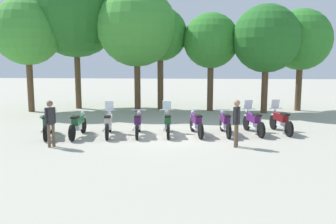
{
  "coord_description": "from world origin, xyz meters",
  "views": [
    {
      "loc": [
        0.97,
        -14.79,
        3.2
      ],
      "look_at": [
        0.0,
        0.5,
        0.9
      ],
      "focal_mm": 39.27,
      "sensor_mm": 36.0,
      "label": 1
    }
  ],
  "objects_px": {
    "motorcycle_7": "(253,122)",
    "tree_6": "(301,40)",
    "motorcycle_2": "(108,123)",
    "person_0": "(50,120)",
    "person_1": "(237,119)",
    "tree_5": "(266,39)",
    "motorcycle_1": "(78,124)",
    "motorcycle_4": "(167,123)",
    "motorcycle_8": "(281,121)",
    "tree_0": "(27,31)",
    "tree_3": "(160,35)",
    "tree_1": "(75,12)",
    "tree_2": "(137,27)",
    "motorcycle_6": "(225,123)",
    "motorcycle_0": "(48,124)",
    "motorcycle_5": "(196,123)",
    "tree_4": "(211,41)",
    "motorcycle_3": "(138,123)"
  },
  "relations": [
    {
      "from": "motorcycle_5",
      "to": "tree_0",
      "type": "bearing_deg",
      "value": 46.14
    },
    {
      "from": "motorcycle_1",
      "to": "tree_0",
      "type": "xyz_separation_m",
      "value": [
        -4.88,
        6.65,
        4.17
      ]
    },
    {
      "from": "motorcycle_3",
      "to": "person_0",
      "type": "xyz_separation_m",
      "value": [
        -2.82,
        -2.18,
        0.48
      ]
    },
    {
      "from": "motorcycle_1",
      "to": "tree_0",
      "type": "distance_m",
      "value": 9.24
    },
    {
      "from": "motorcycle_7",
      "to": "tree_6",
      "type": "bearing_deg",
      "value": -41.48
    },
    {
      "from": "person_1",
      "to": "tree_5",
      "type": "height_order",
      "value": "tree_5"
    },
    {
      "from": "tree_1",
      "to": "tree_3",
      "type": "distance_m",
      "value": 5.35
    },
    {
      "from": "motorcycle_0",
      "to": "tree_6",
      "type": "xyz_separation_m",
      "value": [
        12.19,
        8.17,
        3.69
      ]
    },
    {
      "from": "motorcycle_4",
      "to": "tree_1",
      "type": "distance_m",
      "value": 11.1
    },
    {
      "from": "tree_3",
      "to": "motorcycle_6",
      "type": "bearing_deg",
      "value": -65.44
    },
    {
      "from": "motorcycle_4",
      "to": "tree_5",
      "type": "distance_m",
      "value": 8.96
    },
    {
      "from": "motorcycle_0",
      "to": "motorcycle_6",
      "type": "relative_size",
      "value": 0.98
    },
    {
      "from": "tree_0",
      "to": "tree_2",
      "type": "distance_m",
      "value": 6.3
    },
    {
      "from": "tree_3",
      "to": "tree_6",
      "type": "distance_m",
      "value": 8.31
    },
    {
      "from": "motorcycle_1",
      "to": "motorcycle_8",
      "type": "bearing_deg",
      "value": -81.8
    },
    {
      "from": "tree_0",
      "to": "tree_5",
      "type": "distance_m",
      "value": 13.64
    },
    {
      "from": "tree_1",
      "to": "motorcycle_7",
      "type": "bearing_deg",
      "value": -36.38
    },
    {
      "from": "motorcycle_4",
      "to": "motorcycle_8",
      "type": "relative_size",
      "value": 1.01
    },
    {
      "from": "motorcycle_1",
      "to": "motorcycle_3",
      "type": "distance_m",
      "value": 2.43
    },
    {
      "from": "tree_0",
      "to": "tree_2",
      "type": "bearing_deg",
      "value": 4.82
    },
    {
      "from": "motorcycle_5",
      "to": "person_0",
      "type": "bearing_deg",
      "value": 102.87
    },
    {
      "from": "motorcycle_2",
      "to": "tree_2",
      "type": "relative_size",
      "value": 0.3
    },
    {
      "from": "motorcycle_4",
      "to": "person_0",
      "type": "xyz_separation_m",
      "value": [
        -4.01,
        -2.34,
        0.47
      ]
    },
    {
      "from": "motorcycle_1",
      "to": "tree_3",
      "type": "height_order",
      "value": "tree_3"
    },
    {
      "from": "tree_4",
      "to": "tree_2",
      "type": "bearing_deg",
      "value": -172.68
    },
    {
      "from": "tree_4",
      "to": "motorcycle_8",
      "type": "bearing_deg",
      "value": -67.45
    },
    {
      "from": "tree_1",
      "to": "tree_6",
      "type": "bearing_deg",
      "value": -0.32
    },
    {
      "from": "motorcycle_2",
      "to": "motorcycle_1",
      "type": "bearing_deg",
      "value": 93.96
    },
    {
      "from": "person_1",
      "to": "motorcycle_0",
      "type": "bearing_deg",
      "value": 12.22
    },
    {
      "from": "motorcycle_2",
      "to": "motorcycle_4",
      "type": "bearing_deg",
      "value": -90.94
    },
    {
      "from": "motorcycle_2",
      "to": "person_0",
      "type": "xyz_separation_m",
      "value": [
        -1.62,
        -2.03,
        0.47
      ]
    },
    {
      "from": "motorcycle_7",
      "to": "person_0",
      "type": "distance_m",
      "value": 8.11
    },
    {
      "from": "motorcycle_5",
      "to": "tree_4",
      "type": "distance_m",
      "value": 8.03
    },
    {
      "from": "motorcycle_1",
      "to": "motorcycle_2",
      "type": "height_order",
      "value": "motorcycle_2"
    },
    {
      "from": "tree_5",
      "to": "tree_1",
      "type": "bearing_deg",
      "value": 173.66
    },
    {
      "from": "tree_1",
      "to": "tree_4",
      "type": "xyz_separation_m",
      "value": [
        8.19,
        -0.41,
        -1.76
      ]
    },
    {
      "from": "motorcycle_2",
      "to": "motorcycle_8",
      "type": "height_order",
      "value": "same"
    },
    {
      "from": "person_0",
      "to": "tree_2",
      "type": "bearing_deg",
      "value": -56.38
    },
    {
      "from": "tree_4",
      "to": "motorcycle_2",
      "type": "bearing_deg",
      "value": -121.1
    },
    {
      "from": "motorcycle_0",
      "to": "motorcycle_4",
      "type": "xyz_separation_m",
      "value": [
        4.79,
        0.67,
        0.01
      ]
    },
    {
      "from": "motorcycle_1",
      "to": "tree_5",
      "type": "distance_m",
      "value": 11.74
    },
    {
      "from": "motorcycle_0",
      "to": "person_0",
      "type": "bearing_deg",
      "value": -169.16
    },
    {
      "from": "person_0",
      "to": "tree_2",
      "type": "xyz_separation_m",
      "value": [
        1.81,
        8.96,
        3.93
      ]
    },
    {
      "from": "person_0",
      "to": "tree_4",
      "type": "bearing_deg",
      "value": -77.73
    },
    {
      "from": "tree_3",
      "to": "tree_6",
      "type": "bearing_deg",
      "value": 0.42
    },
    {
      "from": "motorcycle_1",
      "to": "motorcycle_6",
      "type": "distance_m",
      "value": 6.04
    },
    {
      "from": "motorcycle_5",
      "to": "motorcycle_6",
      "type": "distance_m",
      "value": 1.21
    },
    {
      "from": "motorcycle_2",
      "to": "tree_6",
      "type": "xyz_separation_m",
      "value": [
        9.8,
        7.81,
        3.68
      ]
    },
    {
      "from": "motorcycle_8",
      "to": "person_1",
      "type": "xyz_separation_m",
      "value": [
        -2.19,
        -2.65,
        0.48
      ]
    },
    {
      "from": "motorcycle_8",
      "to": "tree_6",
      "type": "height_order",
      "value": "tree_6"
    }
  ]
}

